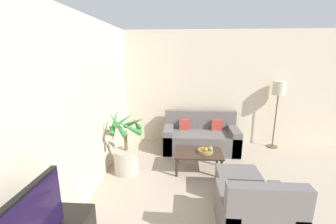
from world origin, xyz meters
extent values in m
cube|color=beige|center=(0.00, 6.40, 1.35)|extent=(8.23, 0.06, 2.70)
cube|color=beige|center=(-3.35, 3.19, 1.35)|extent=(0.06, 7.97, 2.70)
cylinder|color=#ADA393|center=(-2.92, 4.73, 0.22)|extent=(0.46, 0.46, 0.45)
cylinder|color=brown|center=(-2.92, 4.73, 0.63)|extent=(0.06, 0.06, 0.36)
cone|color=#2D7533|center=(-2.72, 4.73, 0.95)|extent=(0.10, 0.47, 0.37)
cone|color=#2D7533|center=(-2.81, 4.93, 0.91)|extent=(0.48, 0.34, 0.31)
cone|color=#2D7533|center=(-3.03, 4.92, 0.93)|extent=(0.47, 0.33, 0.34)
cone|color=#2D7533|center=(-3.11, 4.73, 0.97)|extent=(0.10, 0.44, 0.41)
cone|color=#2D7533|center=(-3.02, 4.58, 0.98)|extent=(0.43, 0.30, 0.42)
cone|color=#2D7533|center=(-2.82, 4.55, 0.94)|extent=(0.47, 0.33, 0.36)
cube|color=#605B5B|center=(-1.49, 5.83, 0.22)|extent=(1.66, 0.81, 0.43)
cube|color=#605B5B|center=(-1.49, 6.16, 0.65)|extent=(1.66, 0.16, 0.43)
cube|color=#605B5B|center=(-2.21, 5.83, 0.28)|extent=(0.20, 0.81, 0.55)
cube|color=#605B5B|center=(-0.76, 5.83, 0.28)|extent=(0.20, 0.81, 0.55)
cube|color=#B23D33|center=(-1.86, 6.04, 0.55)|extent=(0.24, 0.12, 0.24)
cube|color=#B23D33|center=(-1.11, 6.04, 0.55)|extent=(0.24, 0.12, 0.24)
cylinder|color=brown|center=(0.24, 6.15, 0.01)|extent=(0.24, 0.24, 0.03)
cylinder|color=brown|center=(0.24, 6.15, 0.64)|extent=(0.03, 0.03, 1.24)
cylinder|color=beige|center=(0.24, 6.15, 1.41)|extent=(0.28, 0.28, 0.30)
cylinder|color=#38281E|center=(-2.00, 4.64, 0.17)|extent=(0.05, 0.05, 0.35)
cylinder|color=#38281E|center=(-1.21, 4.64, 0.17)|extent=(0.05, 0.05, 0.35)
cylinder|color=#38281E|center=(-2.00, 5.13, 0.17)|extent=(0.05, 0.05, 0.35)
cylinder|color=#38281E|center=(-1.21, 5.13, 0.17)|extent=(0.05, 0.05, 0.35)
cube|color=#38281E|center=(-1.60, 4.89, 0.36)|extent=(0.88, 0.58, 0.03)
cylinder|color=#997A4C|center=(-1.47, 4.88, 0.40)|extent=(0.28, 0.28, 0.05)
sphere|color=red|center=(-1.47, 4.89, 0.47)|extent=(0.07, 0.07, 0.07)
sphere|color=olive|center=(-1.38, 4.85, 0.47)|extent=(0.08, 0.08, 0.08)
sphere|color=orange|center=(-1.48, 4.81, 0.47)|extent=(0.08, 0.08, 0.08)
cube|color=#605B5B|center=(-1.01, 3.39, 0.20)|extent=(0.85, 0.79, 0.40)
cube|color=#605B5B|center=(-1.01, 3.07, 0.62)|extent=(0.85, 0.16, 0.45)
cube|color=#605B5B|center=(-1.36, 3.39, 0.25)|extent=(0.16, 0.79, 0.50)
cube|color=#605B5B|center=(-0.67, 3.39, 0.25)|extent=(0.16, 0.79, 0.50)
cube|color=#605B5B|center=(-1.04, 4.16, 0.20)|extent=(0.63, 0.47, 0.41)
camera|label=1|loc=(-1.90, 0.99, 2.13)|focal=24.00mm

